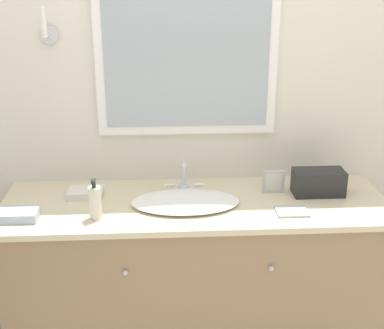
{
  "coord_description": "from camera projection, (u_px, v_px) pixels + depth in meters",
  "views": [
    {
      "loc": [
        -0.15,
        -2.09,
        1.97
      ],
      "look_at": [
        -0.01,
        0.33,
        1.04
      ],
      "focal_mm": 50.0,
      "sensor_mm": 36.0,
      "label": 1
    }
  ],
  "objects": [
    {
      "name": "metal_tray",
      "position": [
        292.0,
        211.0,
        2.55
      ],
      "size": [
        0.15,
        0.12,
        0.01
      ],
      "color": "#ADADB2",
      "rests_on": "vanity_counter"
    },
    {
      "name": "hand_towel_near_sink",
      "position": [
        18.0,
        215.0,
        2.48
      ],
      "size": [
        0.18,
        0.12,
        0.04
      ],
      "color": "#A8B7C6",
      "rests_on": "vanity_counter"
    },
    {
      "name": "wall_back",
      "position": [
        191.0,
        100.0,
        2.82
      ],
      "size": [
        8.0,
        0.18,
        2.55
      ],
      "color": "silver",
      "rests_on": "ground_plane"
    },
    {
      "name": "appliance_box",
      "position": [
        319.0,
        182.0,
        2.73
      ],
      "size": [
        0.26,
        0.13,
        0.13
      ],
      "color": "black",
      "rests_on": "vanity_counter"
    },
    {
      "name": "sink_basin",
      "position": [
        185.0,
        201.0,
        2.63
      ],
      "size": [
        0.53,
        0.36,
        0.18
      ],
      "color": "white",
      "rests_on": "vanity_counter"
    },
    {
      "name": "vanity_counter",
      "position": [
        195.0,
        274.0,
        2.82
      ],
      "size": [
        1.93,
        0.62,
        0.84
      ],
      "color": "#937556",
      "rests_on": "ground_plane"
    },
    {
      "name": "picture_frame",
      "position": [
        274.0,
        182.0,
        2.75
      ],
      "size": [
        0.11,
        0.01,
        0.12
      ],
      "color": "#B2B2B7",
      "rests_on": "vanity_counter"
    },
    {
      "name": "hand_towel_far_corner",
      "position": [
        86.0,
        193.0,
        2.72
      ],
      "size": [
        0.18,
        0.13,
        0.04
      ],
      "color": "silver",
      "rests_on": "vanity_counter"
    },
    {
      "name": "soap_bottle",
      "position": [
        95.0,
        202.0,
        2.47
      ],
      "size": [
        0.06,
        0.06,
        0.2
      ],
      "color": "beige",
      "rests_on": "vanity_counter"
    }
  ]
}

